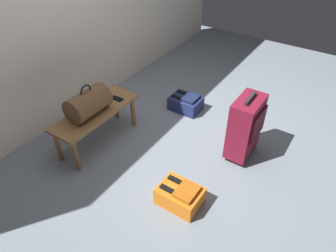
{
  "coord_description": "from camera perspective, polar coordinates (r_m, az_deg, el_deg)",
  "views": [
    {
      "loc": [
        -2.25,
        -1.18,
        2.25
      ],
      "look_at": [
        -0.12,
        0.24,
        0.25
      ],
      "focal_mm": 32.96,
      "sensor_mm": 36.0,
      "label": 1
    }
  ],
  "objects": [
    {
      "name": "ground_plane",
      "position": [
        3.39,
        4.5,
        -3.68
      ],
      "size": [
        6.6,
        6.6,
        0.0
      ],
      "primitive_type": "plane",
      "color": "slate"
    },
    {
      "name": "bench",
      "position": [
        3.32,
        -13.19,
        1.91
      ],
      "size": [
        1.0,
        0.36,
        0.41
      ],
      "color": "olive",
      "rests_on": "ground"
    },
    {
      "name": "duffel_bag_brown",
      "position": [
        3.18,
        -14.55,
        4.13
      ],
      "size": [
        0.44,
        0.26,
        0.34
      ],
      "color": "brown",
      "rests_on": "bench"
    },
    {
      "name": "cell_phone",
      "position": [
        3.42,
        -9.41,
        5.03
      ],
      "size": [
        0.07,
        0.14,
        0.01
      ],
      "color": "black",
      "rests_on": "bench"
    },
    {
      "name": "suitcase_upright_burgundy",
      "position": [
        3.14,
        14.1,
        -0.1
      ],
      "size": [
        0.4,
        0.25,
        0.72
      ],
      "color": "maroon",
      "rests_on": "ground"
    },
    {
      "name": "backpack_navy",
      "position": [
        3.89,
        3.33,
        4.29
      ],
      "size": [
        0.28,
        0.38,
        0.21
      ],
      "color": "navy",
      "rests_on": "ground"
    },
    {
      "name": "backpack_orange",
      "position": [
        2.79,
        2.27,
        -12.72
      ],
      "size": [
        0.28,
        0.38,
        0.21
      ],
      "color": "orange",
      "rests_on": "ground"
    }
  ]
}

